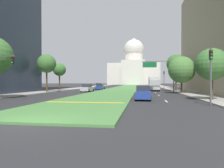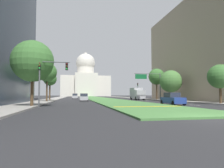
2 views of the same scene
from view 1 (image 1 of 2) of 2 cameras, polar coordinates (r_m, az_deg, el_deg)
name	(u,v)px [view 1 (image 1 of 2)]	position (r m, az deg, el deg)	size (l,w,h in m)	color
ground_plane	(127,87)	(79.12, 4.22, -0.89)	(305.39, 305.39, 0.00)	#2B2B2D
grass_median	(126,88)	(72.20, 3.83, -0.99)	(8.60, 124.93, 0.14)	#4C8442
median_curb_nose	(84,102)	(20.24, -7.75, -5.08)	(7.74, 0.50, 0.04)	gold
lane_dashes_right	(155,92)	(41.79, 11.96, -2.32)	(0.16, 35.88, 0.01)	silver
sidewalk_left	(81,88)	(67.99, -8.67, -1.09)	(4.00, 124.93, 0.15)	#9E9991
sidewalk_right	(170,88)	(65.63, 15.83, -1.18)	(4.00, 124.93, 0.15)	#9E9991
capitol_building	(134,68)	(147.92, 6.09, 4.33)	(35.60, 25.85, 33.31)	silver
traffic_light_near_right	(211,69)	(20.45, 25.85, 3.77)	(0.28, 0.35, 5.20)	#515456
traffic_light_far_right	(164,77)	(58.61, 14.29, 1.78)	(0.28, 0.35, 5.20)	#515456
overhead_guide_sign	(161,69)	(42.37, 13.58, 4.05)	(6.44, 0.20, 6.50)	#515456
street_tree_right_near	(212,64)	(25.78, 26.00, 4.94)	(3.62, 3.62, 5.96)	#4C3823
street_tree_left_mid	(47,64)	(43.11, -17.76, 5.41)	(3.73, 3.73, 7.66)	#4C3823
street_tree_right_mid	(182,70)	(39.29, 18.83, 3.78)	(4.85, 4.85, 6.76)	#4C3823
street_tree_left_far	(59,70)	(49.73, -14.44, 3.87)	(3.03, 3.03, 6.53)	#4C3823
street_tree_right_far	(176,64)	(47.66, 17.44, 5.35)	(4.22, 4.22, 8.23)	#4C3823
sedan_lead_stopped	(143,93)	(24.74, 8.65, -2.51)	(1.86, 4.41, 1.74)	navy
sedan_midblock	(87,88)	(43.95, -6.93, -1.15)	(1.96, 4.45, 1.66)	#BCBCC1
sedan_distant	(100,87)	(54.52, -3.34, -0.79)	(1.99, 4.20, 1.66)	navy
sedan_far_horizon	(99,86)	(65.21, -3.65, -0.52)	(1.88, 4.68, 1.71)	#BCBCC1
box_truck_delivery	(154,84)	(49.12, 11.61, 0.08)	(2.40, 6.40, 3.20)	#BCBCC1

